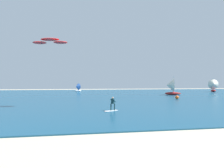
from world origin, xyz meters
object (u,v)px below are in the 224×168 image
(kite, at_px, (50,41))
(sailboat_anchored_offshore, at_px, (77,87))
(kitesurfer, at_px, (112,106))
(sailboat_far_left, at_px, (171,86))
(sailboat_outermost, at_px, (214,85))
(marker_buoy, at_px, (177,97))

(kite, xyz_separation_m, sailboat_anchored_offshore, (4.48, 52.36, -7.62))
(kite, distance_m, sailboat_anchored_offshore, 53.10)
(kitesurfer, height_order, sailboat_far_left, sailboat_far_left)
(sailboat_anchored_offshore, relative_size, sailboat_outermost, 0.67)
(sailboat_far_left, bearing_deg, sailboat_anchored_offshore, 131.08)
(sailboat_anchored_offshore, height_order, sailboat_far_left, sailboat_far_left)
(kitesurfer, distance_m, marker_buoy, 22.57)
(sailboat_outermost, xyz_separation_m, marker_buoy, (-30.67, -29.89, -2.06))
(kite, relative_size, marker_buoy, 6.96)
(kite, bearing_deg, marker_buoy, 21.09)
(kite, bearing_deg, sailboat_outermost, 35.54)
(sailboat_anchored_offshore, relative_size, marker_buoy, 4.74)
(kitesurfer, distance_m, kite, 13.08)
(kitesurfer, bearing_deg, sailboat_far_left, 53.20)
(sailboat_far_left, xyz_separation_m, sailboat_outermost, (25.23, 15.89, 0.08))
(kite, xyz_separation_m, marker_buoy, (24.31, 9.38, -8.87))
(sailboat_anchored_offshore, bearing_deg, sailboat_outermost, -14.53)
(kitesurfer, distance_m, sailboat_outermost, 65.42)
(kitesurfer, xyz_separation_m, kite, (-7.78, 5.98, 8.64))
(kitesurfer, xyz_separation_m, sailboat_outermost, (47.20, 45.26, 1.83))
(kitesurfer, bearing_deg, marker_buoy, 42.91)
(sailboat_far_left, height_order, sailboat_outermost, sailboat_outermost)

